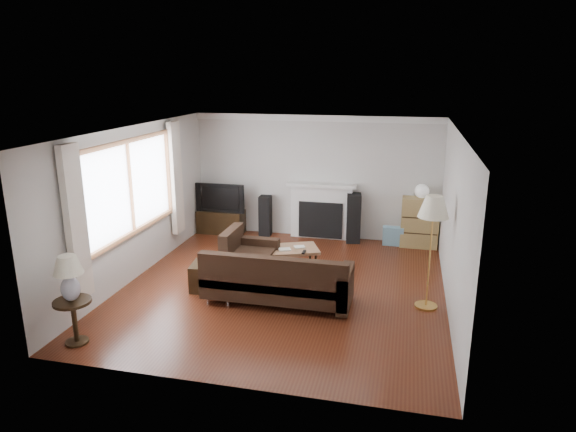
% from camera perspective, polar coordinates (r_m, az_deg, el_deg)
% --- Properties ---
extents(room, '(5.10, 5.60, 2.54)m').
position_cam_1_polar(room, '(7.88, -0.50, 0.47)').
color(room, '#512112').
rests_on(room, ground).
extents(window, '(0.12, 2.74, 1.54)m').
position_cam_1_polar(window, '(8.53, -17.06, 3.05)').
color(window, brown).
rests_on(window, room).
extents(curtain_near, '(0.10, 0.35, 2.10)m').
position_cam_1_polar(curtain_near, '(7.31, -22.52, -0.76)').
color(curtain_near, silver).
rests_on(curtain_near, room).
extents(curtain_far, '(0.10, 0.35, 2.10)m').
position_cam_1_polar(curtain_far, '(9.85, -12.35, 4.13)').
color(curtain_far, silver).
rests_on(curtain_far, room).
extents(fireplace, '(1.40, 0.26, 1.15)m').
position_cam_1_polar(fireplace, '(10.52, 3.72, 0.58)').
color(fireplace, white).
rests_on(fireplace, room).
extents(tv_stand, '(0.97, 0.44, 0.49)m').
position_cam_1_polar(tv_stand, '(11.02, -7.44, -0.61)').
color(tv_stand, black).
rests_on(tv_stand, ground).
extents(television, '(1.05, 0.14, 0.61)m').
position_cam_1_polar(television, '(10.87, -7.35, 2.14)').
color(television, black).
rests_on(television, tv_stand).
extents(speaker_left, '(0.24, 0.29, 0.84)m').
position_cam_1_polar(speaker_left, '(10.72, -2.53, 0.03)').
color(speaker_left, black).
rests_on(speaker_left, ground).
extents(speaker_right, '(0.32, 0.37, 0.99)m').
position_cam_1_polar(speaker_right, '(10.36, 7.29, -0.22)').
color(speaker_right, black).
rests_on(speaker_right, ground).
extents(bookshelf, '(0.71, 0.34, 0.98)m').
position_cam_1_polar(bookshelf, '(10.31, 14.42, -0.70)').
color(bookshelf, olive).
rests_on(bookshelf, ground).
extents(globe_lamp, '(0.27, 0.27, 0.27)m').
position_cam_1_polar(globe_lamp, '(10.16, 14.66, 2.69)').
color(globe_lamp, white).
rests_on(globe_lamp, bookshelf).
extents(sectional_sofa, '(2.36, 1.72, 0.76)m').
position_cam_1_polar(sectional_sofa, '(7.66, -1.13, -6.87)').
color(sectional_sofa, black).
rests_on(sectional_sofa, ground).
extents(coffee_table, '(1.24, 0.97, 0.43)m').
position_cam_1_polar(coffee_table, '(8.83, -0.25, -4.89)').
color(coffee_table, '#936846').
rests_on(coffee_table, ground).
extents(footstool, '(0.56, 0.56, 0.42)m').
position_cam_1_polar(footstool, '(8.25, -8.88, -6.62)').
color(footstool, black).
rests_on(footstool, ground).
extents(floor_lamp, '(0.54, 0.54, 1.68)m').
position_cam_1_polar(floor_lamp, '(7.59, 15.51, -3.98)').
color(floor_lamp, '#C39243').
rests_on(floor_lamp, ground).
extents(side_table, '(0.47, 0.47, 0.59)m').
position_cam_1_polar(side_table, '(7.12, -22.62, -10.79)').
color(side_table, black).
rests_on(side_table, ground).
extents(table_lamp, '(0.36, 0.36, 0.58)m').
position_cam_1_polar(table_lamp, '(6.89, -23.13, -6.42)').
color(table_lamp, silver).
rests_on(table_lamp, side_table).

